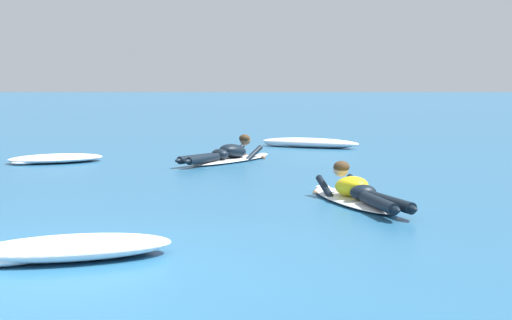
{
  "coord_description": "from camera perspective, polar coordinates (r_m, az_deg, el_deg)",
  "views": [
    {
      "loc": [
        1.97,
        -6.22,
        1.63
      ],
      "look_at": [
        1.87,
        6.48,
        0.25
      ],
      "focal_mm": 55.24,
      "sensor_mm": 36.0,
      "label": 1
    }
  ],
  "objects": [
    {
      "name": "surfer_near",
      "position": [
        10.09,
        7.3,
        -2.41
      ],
      "size": [
        1.22,
        2.66,
        0.54
      ],
      "color": "white",
      "rests_on": "ground"
    },
    {
      "name": "whitewater_back",
      "position": [
        7.21,
        -13.11,
        -6.24
      ],
      "size": [
        1.89,
        1.17,
        0.21
      ],
      "color": "white",
      "rests_on": "ground"
    },
    {
      "name": "whitewater_front",
      "position": [
        15.2,
        -14.29,
        0.1
      ],
      "size": [
        1.96,
        1.52,
        0.15
      ],
      "color": "white",
      "rests_on": "ground"
    },
    {
      "name": "whitewater_mid_left",
      "position": [
        17.81,
        3.91,
        1.24
      ],
      "size": [
        2.33,
        1.4,
        0.21
      ],
      "color": "white",
      "rests_on": "ground"
    },
    {
      "name": "surfer_far",
      "position": [
        14.76,
        -2.06,
        0.38
      ],
      "size": [
        1.81,
        2.41,
        0.53
      ],
      "color": "white",
      "rests_on": "ground"
    },
    {
      "name": "ground_plane",
      "position": [
        16.42,
        -6.45,
        0.44
      ],
      "size": [
        120.0,
        120.0,
        0.0
      ],
      "primitive_type": "plane",
      "color": "#235B84"
    }
  ]
}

